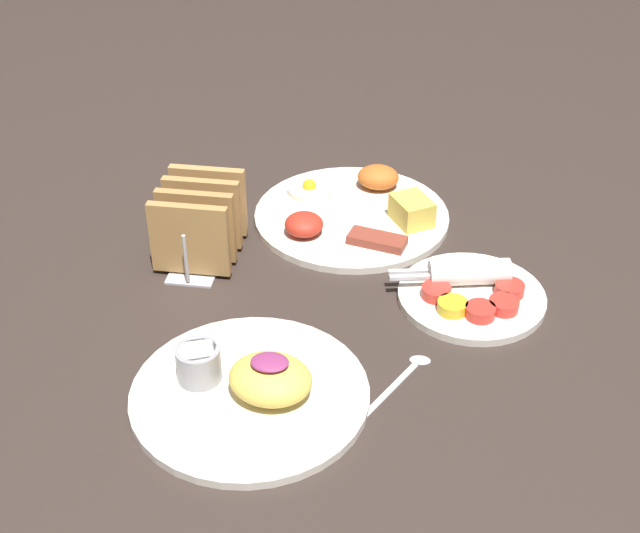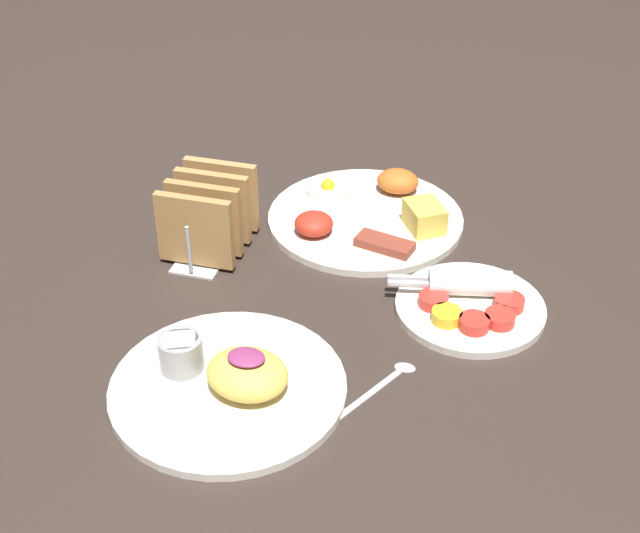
{
  "view_description": "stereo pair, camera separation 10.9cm",
  "coord_description": "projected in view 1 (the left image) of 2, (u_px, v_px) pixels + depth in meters",
  "views": [
    {
      "loc": [
        0.15,
        -0.86,
        0.65
      ],
      "look_at": [
        0.01,
        0.03,
        0.03
      ],
      "focal_mm": 50.0,
      "sensor_mm": 36.0,
      "label": 1
    },
    {
      "loc": [
        0.25,
        -0.84,
        0.65
      ],
      "look_at": [
        0.01,
        0.03,
        0.03
      ],
      "focal_mm": 50.0,
      "sensor_mm": 36.0,
      "label": 2
    }
  ],
  "objects": [
    {
      "name": "plate_condiments",
      "position": [
        472.0,
        292.0,
        1.08
      ],
      "size": [
        0.19,
        0.18,
        0.04
      ],
      "color": "silver",
      "rests_on": "ground_plane"
    },
    {
      "name": "teaspoon",
      "position": [
        405.0,
        374.0,
        0.97
      ],
      "size": [
        0.07,
        0.12,
        0.01
      ],
      "color": "silver",
      "rests_on": "ground_plane"
    },
    {
      "name": "plate_foreground",
      "position": [
        250.0,
        387.0,
        0.94
      ],
      "size": [
        0.25,
        0.25,
        0.06
      ],
      "color": "silver",
      "rests_on": "ground_plane"
    },
    {
      "name": "toast_rack",
      "position": [
        200.0,
        223.0,
        1.14
      ],
      "size": [
        0.1,
        0.15,
        0.1
      ],
      "color": "#B7B7BC",
      "rests_on": "ground_plane"
    },
    {
      "name": "plate_breakfast",
      "position": [
        355.0,
        212.0,
        1.24
      ],
      "size": [
        0.27,
        0.27,
        0.05
      ],
      "color": "silver",
      "rests_on": "ground_plane"
    },
    {
      "name": "ground_plane",
      "position": [
        307.0,
        299.0,
        1.09
      ],
      "size": [
        3.0,
        3.0,
        0.0
      ],
      "primitive_type": "plane",
      "color": "#332823"
    }
  ]
}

